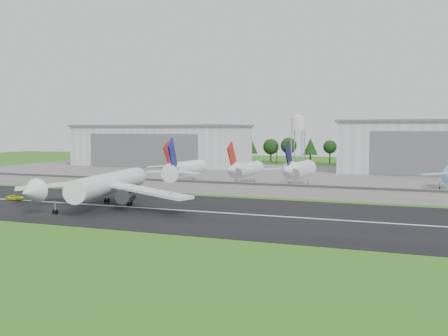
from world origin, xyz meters
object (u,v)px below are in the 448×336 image
at_px(parked_jet_red_a, 183,167).
at_px(parked_jet_navy, 298,170).
at_px(ground_vehicle, 15,198).
at_px(parked_jet_red_b, 244,169).
at_px(main_airliner, 109,188).

relative_size(parked_jet_red_a, parked_jet_navy, 1.00).
distance_m(parked_jet_red_a, parked_jet_navy, 45.56).
xyz_separation_m(ground_vehicle, parked_jet_red_b, (46.13, 66.87, 5.17)).
bearing_deg(main_airliner, parked_jet_navy, -129.65).
bearing_deg(main_airliner, parked_jet_red_a, -92.97).
distance_m(ground_vehicle, parked_jet_red_a, 70.32).
distance_m(main_airliner, parked_jet_red_b, 68.32).
height_order(main_airliner, ground_vehicle, main_airliner).
height_order(parked_jet_red_b, parked_jet_navy, parked_jet_navy).
bearing_deg(parked_jet_navy, ground_vehicle, -134.90).
bearing_deg(parked_jet_red_b, parked_jet_navy, 0.15).
distance_m(ground_vehicle, parked_jet_red_b, 81.40).
xyz_separation_m(main_airliner, parked_jet_red_a, (-11.46, 66.95, 1.09)).
bearing_deg(main_airliner, parked_jet_red_b, -114.11).
distance_m(parked_jet_red_b, parked_jet_navy, 20.57).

